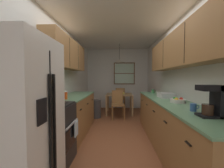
# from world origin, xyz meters

# --- Properties ---
(ground_plane) EXTENTS (12.00, 12.00, 0.00)m
(ground_plane) POSITION_xyz_m (0.00, 1.00, 0.00)
(ground_plane) COLOR brown
(wall_left) EXTENTS (0.10, 9.00, 2.55)m
(wall_left) POSITION_xyz_m (-1.35, 1.00, 1.27)
(wall_left) COLOR silver
(wall_left) RESTS_ON ground
(wall_right) EXTENTS (0.10, 9.00, 2.55)m
(wall_right) POSITION_xyz_m (1.35, 1.00, 1.27)
(wall_right) COLOR silver
(wall_right) RESTS_ON ground
(wall_back) EXTENTS (4.40, 0.10, 2.55)m
(wall_back) POSITION_xyz_m (0.00, 3.65, 1.27)
(wall_back) COLOR silver
(wall_back) RESTS_ON ground
(ceiling_slab) EXTENTS (4.40, 9.00, 0.08)m
(ceiling_slab) POSITION_xyz_m (0.00, 1.00, 2.59)
(ceiling_slab) COLOR white
(refrigerator) EXTENTS (0.70, 0.74, 1.71)m
(refrigerator) POSITION_xyz_m (-0.96, -1.22, 0.86)
(refrigerator) COLOR white
(refrigerator) RESTS_ON ground
(stove_range) EXTENTS (0.66, 0.65, 1.10)m
(stove_range) POSITION_xyz_m (-0.99, -0.51, 0.47)
(stove_range) COLOR black
(stove_range) RESTS_ON ground
(microwave_over_range) EXTENTS (0.39, 0.59, 0.36)m
(microwave_over_range) POSITION_xyz_m (-1.11, -0.51, 1.68)
(microwave_over_range) COLOR black
(counter_left) EXTENTS (0.64, 1.86, 0.90)m
(counter_left) POSITION_xyz_m (-1.00, 0.75, 0.45)
(counter_left) COLOR olive
(counter_left) RESTS_ON ground
(upper_cabinets_left) EXTENTS (0.33, 1.94, 0.67)m
(upper_cabinets_left) POSITION_xyz_m (-1.14, 0.70, 1.85)
(upper_cabinets_left) COLOR olive
(counter_right) EXTENTS (0.64, 3.25, 0.90)m
(counter_right) POSITION_xyz_m (1.00, 0.06, 0.45)
(counter_right) COLOR olive
(counter_right) RESTS_ON ground
(upper_cabinets_right) EXTENTS (0.33, 2.93, 0.63)m
(upper_cabinets_right) POSITION_xyz_m (1.14, 0.01, 1.82)
(upper_cabinets_right) COLOR olive
(dining_table) EXTENTS (0.94, 0.84, 0.72)m
(dining_table) POSITION_xyz_m (0.08, 2.64, 0.61)
(dining_table) COLOR #A87F51
(dining_table) RESTS_ON ground
(dining_chair_near) EXTENTS (0.44, 0.44, 0.90)m
(dining_chair_near) POSITION_xyz_m (0.02, 2.00, 0.50)
(dining_chair_near) COLOR olive
(dining_chair_near) RESTS_ON ground
(dining_chair_far) EXTENTS (0.40, 0.40, 0.90)m
(dining_chair_far) POSITION_xyz_m (0.12, 3.26, 0.50)
(dining_chair_far) COLOR olive
(dining_chair_far) RESTS_ON ground
(pendant_light) EXTENTS (0.32, 0.32, 0.67)m
(pendant_light) POSITION_xyz_m (0.08, 2.64, 1.93)
(pendant_light) COLOR black
(back_window) EXTENTS (0.90, 0.05, 0.94)m
(back_window) POSITION_xyz_m (0.30, 3.58, 1.50)
(back_window) COLOR brown
(trash_bin) EXTENTS (0.33, 0.33, 0.58)m
(trash_bin) POSITION_xyz_m (-0.70, 2.05, 0.29)
(trash_bin) COLOR #3F3F42
(trash_bin) RESTS_ON ground
(storage_canister) EXTENTS (0.11, 0.11, 0.16)m
(storage_canister) POSITION_xyz_m (-1.00, 0.12, 0.98)
(storage_canister) COLOR #D84C19
(storage_canister) RESTS_ON counter_left
(dish_towel) EXTENTS (0.02, 0.16, 0.24)m
(dish_towel) POSITION_xyz_m (-0.64, -0.34, 0.50)
(dish_towel) COLOR silver
(coffee_maker) EXTENTS (0.22, 0.18, 0.34)m
(coffee_maker) POSITION_xyz_m (1.03, -1.03, 1.08)
(coffee_maker) COLOR black
(coffee_maker) RESTS_ON counter_right
(mug_by_coffeemaker) EXTENTS (0.11, 0.07, 0.10)m
(mug_by_coffeemaker) POSITION_xyz_m (0.97, -0.77, 0.95)
(mug_by_coffeemaker) COLOR #335999
(mug_by_coffeemaker) RESTS_ON counter_right
(mug_spare) EXTENTS (0.12, 0.08, 0.10)m
(mug_spare) POSITION_xyz_m (0.97, 1.28, 0.95)
(mug_spare) COLOR #3F7F4C
(mug_spare) RESTS_ON counter_right
(fruit_bowl) EXTENTS (0.24, 0.24, 0.09)m
(fruit_bowl) POSITION_xyz_m (1.02, -0.17, 0.94)
(fruit_bowl) COLOR silver
(fruit_bowl) RESTS_ON counter_right
(dish_rack) EXTENTS (0.28, 0.34, 0.10)m
(dish_rack) POSITION_xyz_m (1.03, 0.43, 0.95)
(dish_rack) COLOR silver
(dish_rack) RESTS_ON counter_right
(table_serving_bowl) EXTENTS (0.18, 0.18, 0.06)m
(table_serving_bowl) POSITION_xyz_m (0.17, 2.64, 0.75)
(table_serving_bowl) COLOR #E0D14C
(table_serving_bowl) RESTS_ON dining_table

